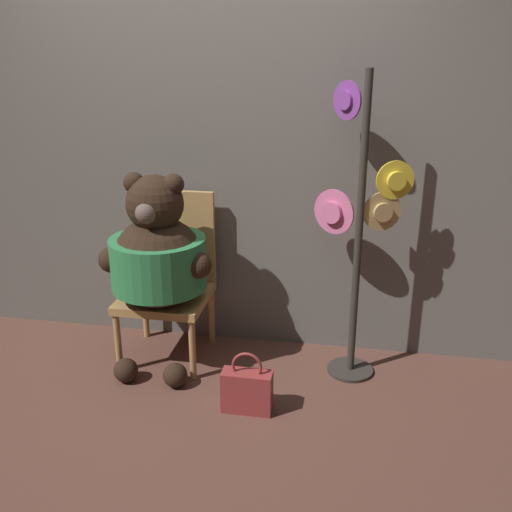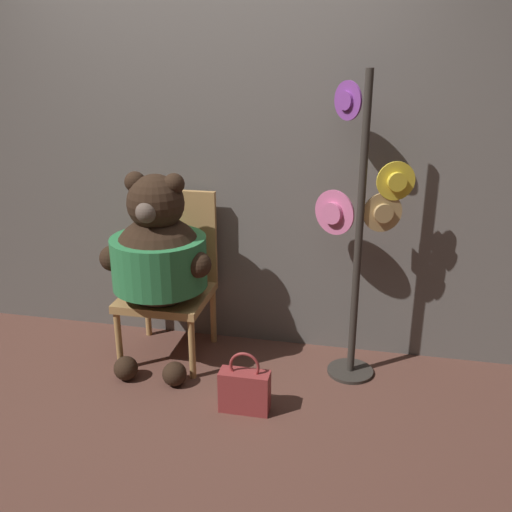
{
  "view_description": "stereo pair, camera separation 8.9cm",
  "coord_description": "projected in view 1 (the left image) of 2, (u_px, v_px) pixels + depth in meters",
  "views": [
    {
      "loc": [
        0.93,
        -2.75,
        1.88
      ],
      "look_at": [
        0.37,
        0.32,
        0.74
      ],
      "focal_mm": 40.0,
      "sensor_mm": 36.0,
      "label": 1
    },
    {
      "loc": [
        1.01,
        -2.73,
        1.88
      ],
      "look_at": [
        0.37,
        0.32,
        0.74
      ],
      "focal_mm": 40.0,
      "sensor_mm": 36.0,
      "label": 2
    }
  ],
  "objects": [
    {
      "name": "ground_plane",
      "position": [
        184.0,
        388.0,
        3.34
      ],
      "size": [
        14.0,
        14.0,
        0.0
      ],
      "primitive_type": "plane",
      "color": "brown"
    },
    {
      "name": "wall_back",
      "position": [
        210.0,
        177.0,
        3.62
      ],
      "size": [
        8.0,
        0.1,
        2.21
      ],
      "color": "#66605B",
      "rests_on": "ground_plane"
    },
    {
      "name": "chair",
      "position": [
        169.0,
        275.0,
        3.61
      ],
      "size": [
        0.53,
        0.52,
        1.04
      ],
      "color": "#B2844C",
      "rests_on": "ground_plane"
    },
    {
      "name": "teddy_bear",
      "position": [
        158.0,
        257.0,
        3.37
      ],
      "size": [
        0.69,
        0.61,
        1.22
      ],
      "color": "black",
      "rests_on": "ground_plane"
    },
    {
      "name": "hat_display_rack",
      "position": [
        361.0,
        228.0,
        3.24
      ],
      "size": [
        0.55,
        0.33,
        1.78
      ],
      "color": "#332D28",
      "rests_on": "ground_plane"
    },
    {
      "name": "handbag_on_ground",
      "position": [
        247.0,
        390.0,
        3.1
      ],
      "size": [
        0.27,
        0.11,
        0.36
      ],
      "color": "maroon",
      "rests_on": "ground_plane"
    }
  ]
}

